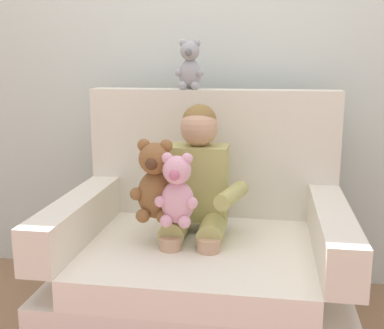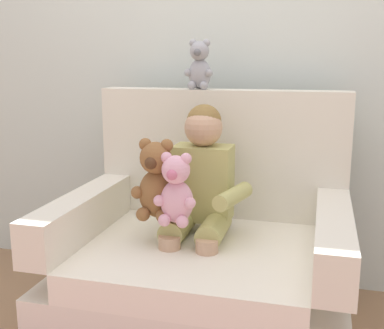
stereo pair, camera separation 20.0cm
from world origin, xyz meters
TOP-DOWN VIEW (x-y plane):
  - back_wall at (0.00, 0.68)m, footprint 6.00×0.10m
  - armchair at (0.00, 0.06)m, footprint 1.22×0.95m
  - seated_child at (-0.03, 0.08)m, footprint 0.45×0.39m
  - plush_brown at (-0.19, -0.06)m, footprint 0.20×0.17m
  - plush_pink at (-0.09, -0.10)m, footprint 0.18×0.14m
  - plush_grey_on_backrest at (-0.12, 0.40)m, footprint 0.14×0.12m

SIDE VIEW (x-z plane):
  - armchair at x=0.00m, z-range -0.21..0.85m
  - seated_child at x=-0.03m, z-range 0.23..1.06m
  - plush_pink at x=-0.09m, z-range 0.53..0.83m
  - plush_brown at x=-0.19m, z-range 0.53..0.88m
  - plush_grey_on_backrest at x=-0.12m, z-range 1.05..1.30m
  - back_wall at x=0.00m, z-range 0.00..2.60m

